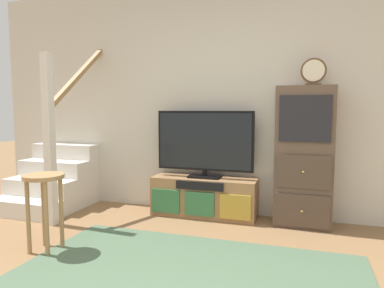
% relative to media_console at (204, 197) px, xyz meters
% --- Properties ---
extents(back_wall, '(6.40, 0.12, 2.70)m').
position_rel_media_console_xyz_m(back_wall, '(0.30, 0.27, 1.13)').
color(back_wall, beige).
rests_on(back_wall, ground_plane).
extents(area_rug, '(2.60, 1.80, 0.01)m').
position_rel_media_console_xyz_m(area_rug, '(0.30, -1.59, -0.22)').
color(area_rug, '#4C664C').
rests_on(area_rug, ground_plane).
extents(media_console, '(1.20, 0.38, 0.44)m').
position_rel_media_console_xyz_m(media_console, '(0.00, 0.00, 0.00)').
color(media_console, '#997047').
rests_on(media_console, ground_plane).
extents(television, '(1.12, 0.22, 0.76)m').
position_rel_media_console_xyz_m(television, '(0.00, 0.02, 0.63)').
color(television, black).
rests_on(television, media_console).
extents(side_cabinet, '(0.58, 0.38, 1.46)m').
position_rel_media_console_xyz_m(side_cabinet, '(1.08, 0.01, 0.51)').
color(side_cabinet, brown).
rests_on(side_cabinet, ground_plane).
extents(desk_clock, '(0.25, 0.08, 0.28)m').
position_rel_media_console_xyz_m(desk_clock, '(1.14, -0.00, 1.38)').
color(desk_clock, '#4C3823').
rests_on(desk_clock, side_cabinet).
extents(staircase, '(1.00, 1.36, 2.20)m').
position_rel_media_console_xyz_m(staircase, '(-1.94, 0.01, 0.15)').
color(staircase, silver).
rests_on(staircase, ground_plane).
extents(bar_stool_near, '(0.34, 0.34, 0.67)m').
position_rel_media_console_xyz_m(bar_stool_near, '(-1.02, -1.39, 0.28)').
color(bar_stool_near, '#A37A4C').
rests_on(bar_stool_near, ground_plane).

